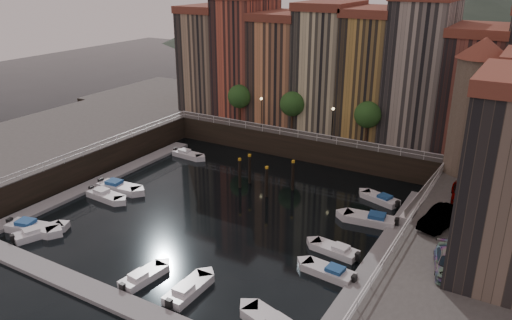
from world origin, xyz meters
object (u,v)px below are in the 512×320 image
Objects in this scene: corner_tower at (476,105)px; gangway at (425,191)px; boat_left_0 at (31,228)px; boat_left_1 at (105,196)px; mooring_pilings at (262,175)px; car_b at (441,218)px; car_c at (448,264)px; car_a at (461,193)px; boat_left_2 at (118,187)px.

gangway is at bearing -122.80° from corner_tower.
boat_left_0 reaches higher than boat_left_1.
car_b is at bearing -14.24° from mooring_pilings.
gangway is at bearing 29.92° from boat_left_1.
car_c is (35.08, 7.66, 3.27)m from boat_left_0.
mooring_pilings is 20.31m from car_b.
boat_left_1 is (-29.61, -14.65, -1.55)m from gangway.
car_c is (34.51, -0.90, 3.30)m from boat_left_1.
boat_left_0 is at bearing -139.83° from car_b.
gangway is at bearing 24.71° from boat_left_0.
boat_left_1 is 35.42m from car_a.
boat_left_1 is (0.58, 8.56, -0.03)m from boat_left_0.
car_a reaches higher than gangway.
boat_left_1 is 1.17× the size of car_a.
gangway is 1.56× the size of boat_left_2.
car_a is (0.72, -7.34, -6.50)m from corner_tower.
boat_left_0 is at bearing -90.25° from boat_left_1.
car_b is (3.07, -9.08, 1.86)m from gangway.
gangway is at bearing 133.20° from car_a.
car_b reaches higher than car_a.
boat_left_2 is at bearing -148.15° from mooring_pilings.
car_c is at bearing -28.13° from mooring_pilings.
mooring_pilings is 23.53m from boat_left_0.
corner_tower is at bearing 34.10° from boat_left_1.
car_a is (33.23, 11.82, 3.33)m from boat_left_1.
corner_tower is 2.60× the size of boat_left_2.
boat_left_1 is 1.04× the size of car_c.
boat_left_0 is 1.15× the size of car_c.
car_c is at bearing -57.10° from car_b.
boat_left_0 is (-13.68, -19.11, -1.25)m from mooring_pilings.
gangway is 38.11m from boat_left_0.
boat_left_0 is at bearing 178.84° from car_c.
corner_tower reaches higher than car_b.
corner_tower reaches higher than boat_left_0.
car_a is at bearing -84.42° from corner_tower.
boat_left_0 is at bearing -140.05° from corner_tower.
corner_tower is at bearing 23.92° from mooring_pilings.
boat_left_1 is at bearing -153.18° from car_b.
car_b is at bearing 13.28° from boat_left_1.
corner_tower is at bearing 86.90° from car_a.
mooring_pilings is 16.87m from boat_left_1.
boat_left_2 is 35.01m from car_a.
gangway is 1.76× the size of car_b.
boat_left_2 is at bearing 161.38° from car_c.
mooring_pilings is 1.09× the size of boat_left_0.
mooring_pilings reaches higher than boat_left_2.
boat_left_0 is 36.29m from car_b.
mooring_pilings reaches higher than boat_left_1.
boat_left_2 is at bearing -157.06° from car_b.
car_c is (1.28, -12.72, -0.03)m from car_a.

